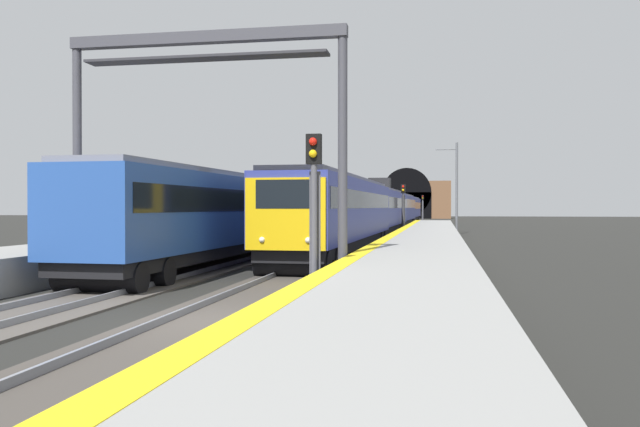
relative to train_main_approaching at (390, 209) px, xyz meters
name	(u,v)px	position (x,y,z in m)	size (l,w,h in m)	color
ground_plane	(203,324)	(-51.02, 0.00, -2.26)	(320.00, 320.00, 0.00)	black
platform_right	(397,304)	(-51.02, -4.06, -1.72)	(112.00, 3.58, 1.07)	gray
platform_right_edge_strip	(321,275)	(-51.02, -2.52, -1.18)	(112.00, 0.50, 0.01)	yellow
track_main_line	(203,322)	(-51.02, 0.00, -2.22)	(160.00, 2.87, 0.21)	#423D38
track_adjacent_line	(17,316)	(-51.02, 4.38, -2.22)	(160.00, 3.06, 0.21)	#4C4742
train_main_approaching	(390,209)	(0.00, 0.00, 0.00)	(85.33, 3.25, 4.80)	navy
train_adjacent_platform	(314,210)	(-16.28, 4.38, -0.03)	(63.76, 3.43, 4.78)	#264C99
railway_signal_near	(314,203)	(-48.05, -1.80, 0.30)	(0.39, 0.38, 4.29)	#4C4C54
railway_signal_mid	(403,205)	(-9.33, -1.80, 0.33)	(0.39, 0.38, 4.35)	#38383D
railway_signal_far	(423,206)	(47.80, -1.80, 0.37)	(0.39, 0.38, 4.42)	#4C4C54
overhead_signal_gantry	(205,96)	(-45.05, 2.19, 3.59)	(0.70, 8.81, 7.82)	#3F3F47
tunnel_portal	(407,200)	(74.49, 2.19, 1.69)	(2.99, 18.09, 10.55)	brown
catenary_mast_near	(456,187)	(-4.76, -6.23, 1.92)	(0.22, 1.96, 8.16)	#595B60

